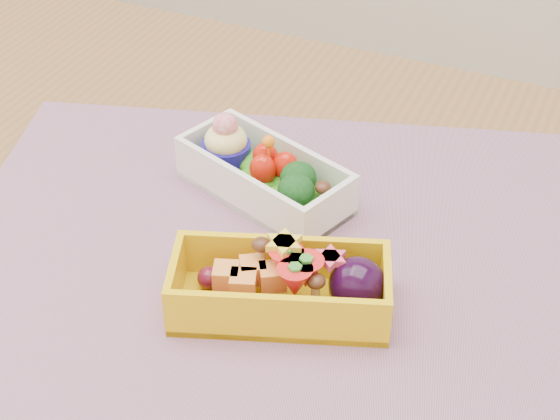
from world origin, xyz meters
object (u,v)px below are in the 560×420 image
at_px(bento_white, 264,174).
at_px(bento_yellow, 285,286).
at_px(placemat, 270,247).
at_px(table, 259,352).

relative_size(bento_white, bento_yellow, 0.97).
relative_size(placemat, bento_white, 3.07).
height_order(table, bento_white, bento_white).
bearing_deg(bento_yellow, bento_white, 101.13).
height_order(placemat, bento_yellow, bento_yellow).
bearing_deg(bento_yellow, placemat, 103.53).
xyz_separation_m(bento_white, bento_yellow, (0.08, -0.13, 0.00)).
relative_size(table, bento_yellow, 6.63).
bearing_deg(bento_white, bento_yellow, -39.24).
distance_m(placemat, bento_white, 0.08).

